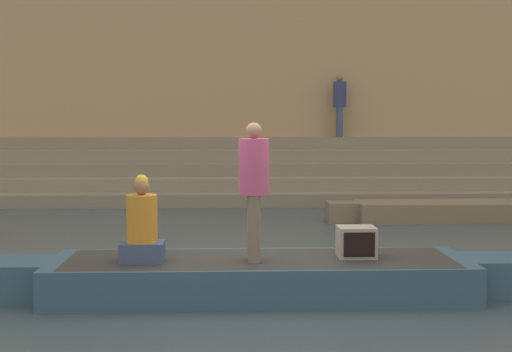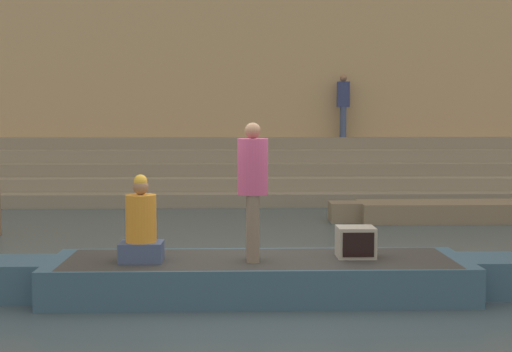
{
  "view_description": "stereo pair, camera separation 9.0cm",
  "coord_description": "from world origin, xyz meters",
  "px_view_note": "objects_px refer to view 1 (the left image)",
  "views": [
    {
      "loc": [
        -0.3,
        -8.96,
        2.13
      ],
      "look_at": [
        0.07,
        0.66,
        1.35
      ],
      "focal_mm": 50.0,
      "sensor_mm": 36.0,
      "label": 1
    },
    {
      "loc": [
        -0.21,
        -8.96,
        2.13
      ],
      "look_at": [
        0.07,
        0.66,
        1.35
      ],
      "focal_mm": 50.0,
      "sensor_mm": 36.0,
      "label": 2
    }
  ],
  "objects_px": {
    "person_on_steps": "(340,101)",
    "person_rowing": "(142,228)",
    "person_standing": "(254,182)",
    "tv_set": "(356,242)",
    "moored_boat_shore": "(463,210)",
    "rowboat_main": "(260,276)"
  },
  "relations": [
    {
      "from": "person_rowing",
      "to": "tv_set",
      "type": "relative_size",
      "value": 2.27
    },
    {
      "from": "person_rowing",
      "to": "person_on_steps",
      "type": "relative_size",
      "value": 0.59
    },
    {
      "from": "person_standing",
      "to": "person_rowing",
      "type": "bearing_deg",
      "value": 177.52
    },
    {
      "from": "person_rowing",
      "to": "moored_boat_shore",
      "type": "xyz_separation_m",
      "value": [
        5.92,
        6.3,
        -0.64
      ]
    },
    {
      "from": "person_standing",
      "to": "tv_set",
      "type": "xyz_separation_m",
      "value": [
        1.25,
        0.16,
        -0.75
      ]
    },
    {
      "from": "person_on_steps",
      "to": "moored_boat_shore",
      "type": "bearing_deg",
      "value": -168.16
    },
    {
      "from": "person_standing",
      "to": "person_rowing",
      "type": "relative_size",
      "value": 1.59
    },
    {
      "from": "rowboat_main",
      "to": "person_standing",
      "type": "height_order",
      "value": "person_standing"
    },
    {
      "from": "person_on_steps",
      "to": "person_rowing",
      "type": "bearing_deg",
      "value": 152.19
    },
    {
      "from": "person_rowing",
      "to": "person_on_steps",
      "type": "bearing_deg",
      "value": 86.47
    },
    {
      "from": "tv_set",
      "to": "person_on_steps",
      "type": "relative_size",
      "value": 0.26
    },
    {
      "from": "person_standing",
      "to": "tv_set",
      "type": "relative_size",
      "value": 3.6
    },
    {
      "from": "person_standing",
      "to": "person_on_steps",
      "type": "distance_m",
      "value": 11.77
    },
    {
      "from": "tv_set",
      "to": "moored_boat_shore",
      "type": "xyz_separation_m",
      "value": [
        3.36,
        6.14,
        -0.42
      ]
    },
    {
      "from": "rowboat_main",
      "to": "person_on_steps",
      "type": "height_order",
      "value": "person_on_steps"
    },
    {
      "from": "person_rowing",
      "to": "tv_set",
      "type": "bearing_deg",
      "value": 19.83
    },
    {
      "from": "tv_set",
      "to": "moored_boat_shore",
      "type": "distance_m",
      "value": 7.01
    },
    {
      "from": "tv_set",
      "to": "person_standing",
      "type": "bearing_deg",
      "value": -177.84
    },
    {
      "from": "tv_set",
      "to": "person_on_steps",
      "type": "distance_m",
      "value": 11.48
    },
    {
      "from": "person_standing",
      "to": "rowboat_main",
      "type": "bearing_deg",
      "value": 53.81
    },
    {
      "from": "person_standing",
      "to": "person_on_steps",
      "type": "relative_size",
      "value": 0.94
    },
    {
      "from": "tv_set",
      "to": "moored_boat_shore",
      "type": "height_order",
      "value": "tv_set"
    }
  ]
}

